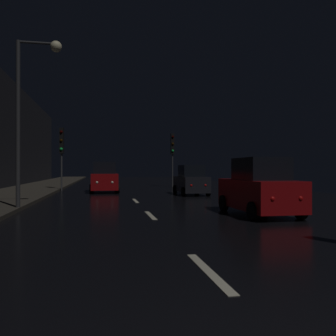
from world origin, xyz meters
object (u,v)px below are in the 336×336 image
object	(u,v)px
traffic_light_far_left	(62,145)
car_parked_right_near	(259,189)
traffic_light_far_right	(172,148)
car_parked_right_far	(191,181)
car_approaching_headlights	(104,178)
streetlamp_overhead	(31,96)

from	to	relation	value
traffic_light_far_left	car_parked_right_near	size ratio (longest dim) A/B	1.17
traffic_light_far_right	traffic_light_far_left	world-z (taller)	traffic_light_far_right
car_parked_right_far	car_parked_right_near	xyz separation A→B (m)	(0.00, -9.82, 0.07)
traffic_light_far_left	car_parked_right_near	bearing A→B (deg)	30.25
traffic_light_far_left	car_parked_right_far	size ratio (longest dim) A/B	1.26
traffic_light_far_right	car_approaching_headlights	world-z (taller)	traffic_light_far_right
streetlamp_overhead	car_parked_right_near	bearing A→B (deg)	-17.67
traffic_light_far_left	car_approaching_headlights	size ratio (longest dim) A/B	1.11
traffic_light_far_right	streetlamp_overhead	size ratio (longest dim) A/B	0.73
traffic_light_far_left	car_approaching_headlights	bearing A→B (deg)	57.80
streetlamp_overhead	traffic_light_far_left	bearing A→B (deg)	91.27
car_approaching_headlights	car_parked_right_near	bearing A→B (deg)	21.83
streetlamp_overhead	car_parked_right_far	world-z (taller)	streetlamp_overhead
traffic_light_far_right	car_parked_right_near	size ratio (longest dim) A/B	1.21
streetlamp_overhead	car_parked_right_near	size ratio (longest dim) A/B	1.66
streetlamp_overhead	car_parked_right_far	bearing A→B (deg)	41.42
traffic_light_far_right	car_parked_right_far	xyz separation A→B (m)	(-0.80, -9.94, -2.67)
car_parked_right_far	car_parked_right_near	world-z (taller)	car_parked_right_near
traffic_light_far_left	streetlamp_overhead	size ratio (longest dim) A/B	0.70
traffic_light_far_right	car_parked_right_near	bearing A→B (deg)	-0.23
car_parked_right_far	traffic_light_far_right	bearing A→B (deg)	-4.60
streetlamp_overhead	car_parked_right_near	xyz separation A→B (m)	(8.18, -2.61, -3.53)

